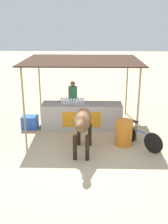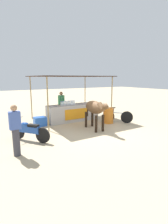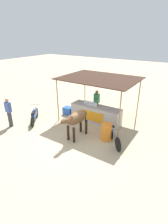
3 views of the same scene
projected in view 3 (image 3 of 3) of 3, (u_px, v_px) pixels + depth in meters
name	position (u px, v px, depth m)	size (l,w,h in m)	color
ground_plane	(74.00, 138.00, 8.76)	(60.00, 60.00, 0.00)	tan
stall_counter	(96.00, 114.00, 10.25)	(3.00, 0.82, 0.96)	#B2ADA8
stall_awning	(99.00, 80.00, 9.68)	(4.20, 3.20, 2.55)	#382319
water_bottle_row	(90.00, 103.00, 10.15)	(0.88, 0.07, 0.25)	silver
vendor_behind_counter	(97.00, 103.00, 10.87)	(0.34, 0.22, 1.65)	#383842
cooler_box	(68.00, 111.00, 11.26)	(0.60, 0.44, 0.48)	blue
water_barrel	(107.00, 132.00, 8.46)	(0.56, 0.56, 0.84)	orange
cow	(76.00, 119.00, 8.40)	(0.62, 1.84, 1.44)	brown
motorcycle_parked	(34.00, 115.00, 10.24)	(1.14, 1.49, 0.90)	black
bicycle_leaning	(114.00, 138.00, 8.09)	(1.17, 1.23, 0.85)	black
passerby_on_street	(9.00, 112.00, 9.54)	(0.34, 0.22, 1.65)	#383842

